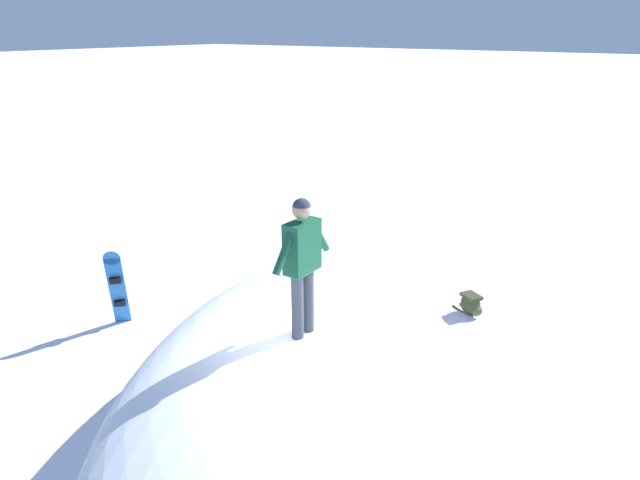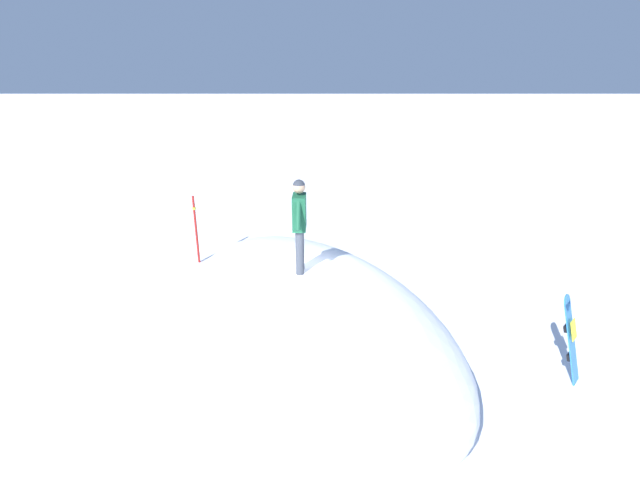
# 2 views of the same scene
# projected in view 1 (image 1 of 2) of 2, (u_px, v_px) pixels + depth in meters

# --- Properties ---
(ground) EXTENTS (240.00, 240.00, 0.00)m
(ground) POSITION_uv_depth(u_px,v_px,m) (333.00, 443.00, 7.41)
(ground) COLOR white
(snow_mound) EXTENTS (6.82, 8.60, 1.69)m
(snow_mound) POSITION_uv_depth(u_px,v_px,m) (298.00, 388.00, 7.11)
(snow_mound) COLOR white
(snow_mound) RESTS_ON ground
(snowboarder_standing) EXTENTS (0.22, 1.00, 1.64)m
(snowboarder_standing) POSITION_uv_depth(u_px,v_px,m) (302.00, 256.00, 6.35)
(snowboarder_standing) COLOR #333842
(snowboarder_standing) RESTS_ON snow_mound
(snowboard_primary_upright) EXTENTS (0.51, 0.50, 1.53)m
(snowboard_primary_upright) POSITION_uv_depth(u_px,v_px,m) (117.00, 287.00, 10.00)
(snowboard_primary_upright) COLOR #2672BF
(snowboard_primary_upright) RESTS_ON ground
(backpack_near) EXTENTS (0.67, 0.52, 0.40)m
(backpack_near) POSITION_uv_depth(u_px,v_px,m) (471.00, 304.00, 10.65)
(backpack_near) COLOR #383D23
(backpack_near) RESTS_ON ground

